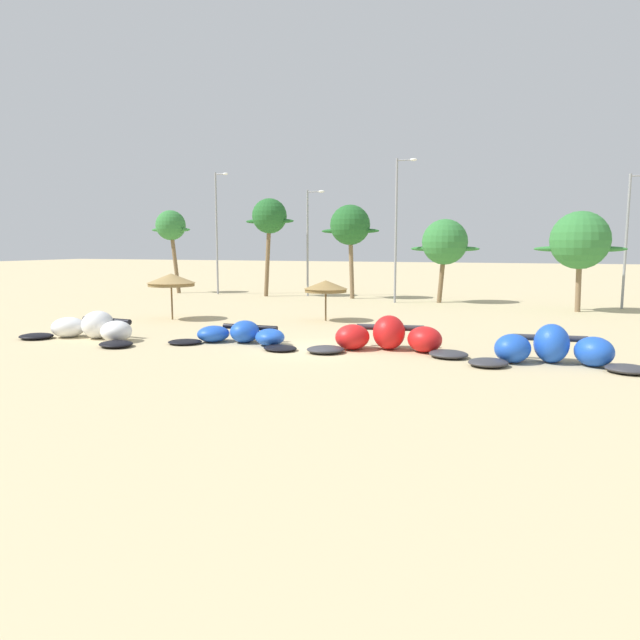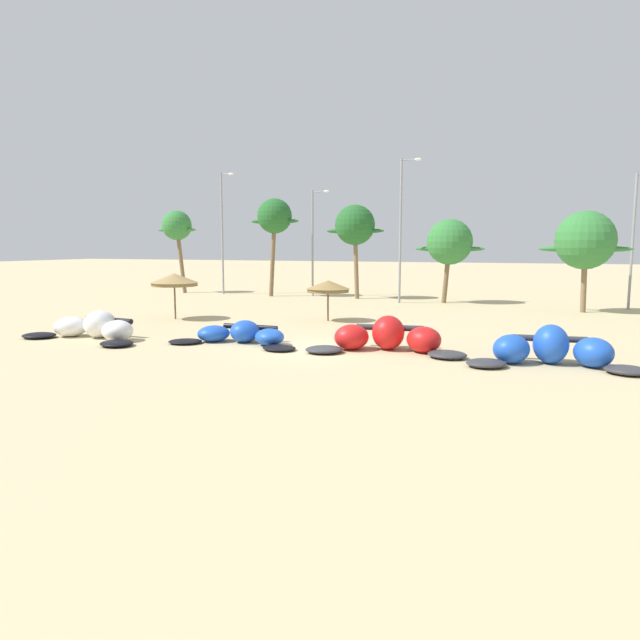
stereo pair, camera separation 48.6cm
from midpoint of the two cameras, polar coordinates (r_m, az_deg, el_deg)
ground_plane at (r=25.13m, az=0.03°, el=-2.86°), size 260.00×260.00×0.00m
kite_far_left at (r=29.74m, az=-20.89°, el=-0.76°), size 7.03×3.53×1.33m
kite_left at (r=26.70m, az=-7.22°, el=-1.46°), size 6.60×2.98×1.02m
kite_left_of_center at (r=24.76m, az=7.18°, el=-1.76°), size 6.90×3.59×1.47m
kite_center at (r=23.41m, az=22.36°, el=-2.76°), size 6.52×3.28×1.49m
beach_umbrella_near_van at (r=36.04m, az=-13.74°, el=3.87°), size 2.89×2.89×2.78m
beach_umbrella_middle at (r=34.22m, az=1.20°, el=3.34°), size 2.59×2.59×2.41m
palm_leftmost at (r=56.39m, az=-13.63°, el=8.89°), size 4.14×2.76×7.68m
palm_left at (r=50.98m, az=-4.21°, el=10.02°), size 4.52×3.01×8.47m
palm_left_of_gap at (r=48.79m, az=3.74°, el=9.22°), size 4.99×3.33×7.80m
palm_center_left at (r=45.99m, az=12.91°, el=7.43°), size 5.25×3.50×6.46m
palm_center_right at (r=42.49m, az=24.92°, el=7.08°), size 5.79×3.86×6.72m
lamppost_west at (r=54.01m, az=-9.26°, el=8.86°), size 1.38×0.24×10.92m
lamppost_west_center at (r=51.06m, az=-0.33°, el=8.10°), size 1.66×0.24×9.18m
lamppost_east_center at (r=45.51m, az=8.35°, el=9.26°), size 1.62×0.24×10.99m
lamppost_east at (r=45.85m, az=28.79°, el=7.35°), size 1.49×0.24×9.33m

